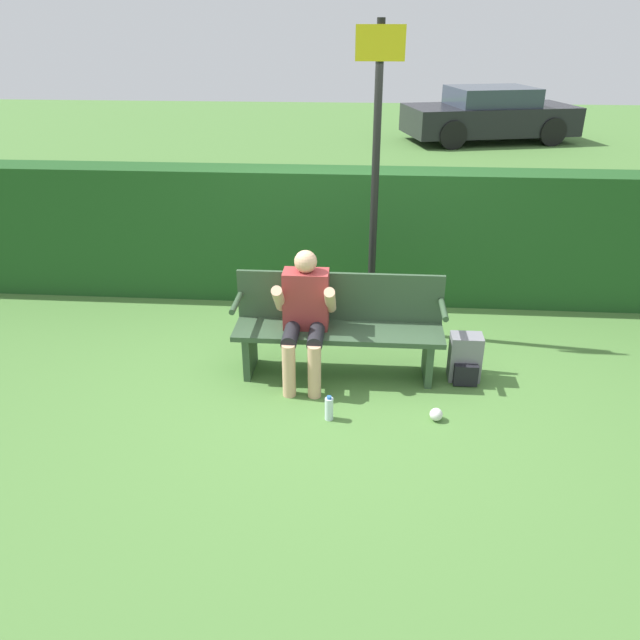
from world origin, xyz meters
TOP-DOWN VIEW (x-y plane):
  - ground_plane at (0.00, 0.00)m, footprint 40.00×40.00m
  - hedge_back at (0.00, 1.72)m, footprint 12.00×0.46m
  - park_bench at (0.00, 0.07)m, footprint 1.79×0.44m
  - person_seated at (-0.28, -0.06)m, footprint 0.52×0.59m
  - backpack at (1.10, -0.00)m, footprint 0.27×0.25m
  - water_bottle at (-0.03, -0.70)m, footprint 0.07×0.07m
  - signpost at (0.28, 0.88)m, footprint 0.41×0.09m
  - parked_car at (3.23, 11.97)m, footprint 4.50×2.84m
  - litter_crumple at (0.80, -0.65)m, footprint 0.10×0.10m

SIDE VIEW (x-z plane):
  - ground_plane at x=0.00m, z-range 0.00..0.00m
  - litter_crumple at x=0.80m, z-range 0.00..0.10m
  - water_bottle at x=-0.03m, z-range -0.01..0.20m
  - backpack at x=1.10m, z-range -0.01..0.41m
  - park_bench at x=0.00m, z-range 0.01..0.89m
  - person_seated at x=-0.28m, z-range 0.06..1.19m
  - parked_car at x=3.23m, z-range -0.01..1.31m
  - hedge_back at x=0.00m, z-range 0.00..1.43m
  - signpost at x=0.28m, z-range 0.20..3.05m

